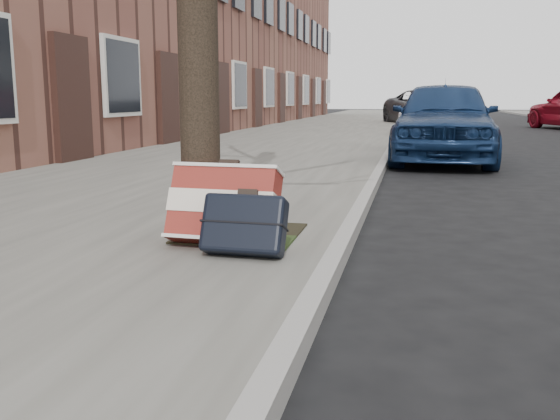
% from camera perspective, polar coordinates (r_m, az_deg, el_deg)
% --- Properties ---
extents(near_sidewalk, '(5.00, 70.00, 0.12)m').
position_cam_1_polar(near_sidewalk, '(18.44, 3.04, 6.92)').
color(near_sidewalk, slate).
rests_on(near_sidewalk, ground).
extents(house_near, '(6.80, 40.00, 7.00)m').
position_cam_1_polar(house_near, '(21.24, -13.00, 16.41)').
color(house_near, brown).
rests_on(house_near, ground).
extents(dirt_patch, '(0.85, 0.85, 0.02)m').
position_cam_1_polar(dirt_patch, '(4.65, -3.54, -2.12)').
color(dirt_patch, black).
rests_on(dirt_patch, near_sidewalk).
extents(suitcase_red, '(0.75, 0.45, 0.56)m').
position_cam_1_polar(suitcase_red, '(4.23, -5.14, 0.39)').
color(suitcase_red, maroon).
rests_on(suitcase_red, near_sidewalk).
extents(suitcase_navy, '(0.55, 0.34, 0.42)m').
position_cam_1_polar(suitcase_navy, '(3.97, -3.28, -1.29)').
color(suitcase_navy, black).
rests_on(suitcase_navy, near_sidewalk).
extents(car_near_front, '(1.86, 4.32, 1.45)m').
position_cam_1_polar(car_near_front, '(11.47, 14.74, 7.93)').
color(car_near_front, '#12274E').
rests_on(car_near_front, ground).
extents(car_near_mid, '(2.03, 4.02, 1.27)m').
position_cam_1_polar(car_near_mid, '(19.15, 13.92, 8.48)').
color(car_near_mid, '#9C9DA3').
rests_on(car_near_mid, ground).
extents(car_near_back, '(3.84, 5.68, 1.45)m').
position_cam_1_polar(car_near_back, '(25.47, 13.29, 9.07)').
color(car_near_back, '#343539').
rests_on(car_near_back, ground).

